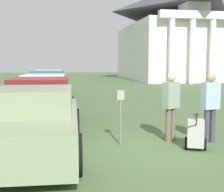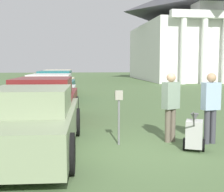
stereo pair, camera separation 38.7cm
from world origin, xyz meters
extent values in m
plane|color=#4C663D|center=(0.00, 0.00, 0.00)|extent=(120.00, 120.00, 0.00)
cube|color=gray|center=(-2.36, 0.28, 0.57)|extent=(2.07, 4.89, 0.72)
cube|color=gray|center=(-2.37, 0.08, 1.18)|extent=(1.71, 2.10, 0.51)
cylinder|color=black|center=(-3.17, 1.81, 0.37)|extent=(0.22, 0.75, 0.74)
cylinder|color=black|center=(-1.39, 1.72, 0.37)|extent=(0.22, 0.75, 0.74)
cylinder|color=black|center=(-1.54, -1.26, 0.37)|extent=(0.22, 0.75, 0.74)
cube|color=maroon|center=(-2.36, 3.21, 0.60)|extent=(2.12, 5.24, 0.79)
cube|color=maroon|center=(-2.37, 3.00, 1.25)|extent=(1.74, 2.25, 0.52)
cylinder|color=black|center=(-3.18, 4.85, 0.37)|extent=(0.22, 0.75, 0.74)
cylinder|color=black|center=(-1.37, 4.75, 0.37)|extent=(0.22, 0.75, 0.74)
cylinder|color=black|center=(-3.35, 1.66, 0.37)|extent=(0.22, 0.75, 0.74)
cylinder|color=black|center=(-1.53, 1.56, 0.37)|extent=(0.22, 0.75, 0.74)
cube|color=silver|center=(-2.36, 6.33, 0.55)|extent=(2.08, 4.99, 0.73)
cube|color=silver|center=(-2.37, 6.13, 1.21)|extent=(1.71, 2.14, 0.60)
cylinder|color=black|center=(-3.17, 7.89, 0.35)|extent=(0.22, 0.70, 0.69)
cylinder|color=black|center=(-1.38, 7.80, 0.35)|extent=(0.22, 0.70, 0.69)
cylinder|color=black|center=(-3.33, 4.86, 0.35)|extent=(0.22, 0.70, 0.69)
cylinder|color=black|center=(-1.54, 4.76, 0.35)|extent=(0.22, 0.70, 0.69)
cube|color=#23666B|center=(-2.36, 9.96, 0.59)|extent=(2.06, 4.99, 0.79)
cube|color=#23666B|center=(-2.37, 9.77, 1.27)|extent=(1.70, 2.14, 0.57)
cylinder|color=black|center=(-3.16, 11.52, 0.37)|extent=(0.22, 0.74, 0.73)
cylinder|color=black|center=(-1.39, 11.43, 0.37)|extent=(0.22, 0.74, 0.73)
cylinder|color=black|center=(-3.32, 8.49, 0.37)|extent=(0.22, 0.74, 0.73)
cylinder|color=black|center=(-1.55, 8.40, 0.37)|extent=(0.22, 0.74, 0.73)
cube|color=beige|center=(-2.36, 13.27, 0.59)|extent=(2.05, 4.72, 0.79)
cube|color=beige|center=(-2.37, 13.08, 1.26)|extent=(1.69, 2.03, 0.57)
cylinder|color=black|center=(-3.17, 14.75, 0.35)|extent=(0.22, 0.70, 0.70)
cylinder|color=black|center=(-1.40, 14.66, 0.35)|extent=(0.22, 0.70, 0.70)
cylinder|color=black|center=(-3.32, 11.88, 0.35)|extent=(0.22, 0.70, 0.70)
cylinder|color=black|center=(-1.55, 11.79, 0.35)|extent=(0.22, 0.70, 0.70)
cylinder|color=slate|center=(-0.39, 0.64, 0.54)|extent=(0.05, 0.05, 1.09)
cube|color=gray|center=(-0.39, 0.64, 1.20)|extent=(0.18, 0.09, 0.22)
cylinder|color=#665B4C|center=(1.00, 0.81, 0.42)|extent=(0.14, 0.14, 0.83)
cylinder|color=#665B4C|center=(0.85, 0.73, 0.42)|extent=(0.14, 0.14, 0.83)
cube|color=gray|center=(0.93, 0.77, 1.16)|extent=(0.47, 0.39, 0.66)
sphere|color=tan|center=(0.93, 0.77, 1.61)|extent=(0.23, 0.23, 0.23)
cylinder|color=#3F3F47|center=(1.91, 0.48, 0.42)|extent=(0.14, 0.14, 0.83)
cylinder|color=#3F3F47|center=(1.74, 0.45, 0.42)|extent=(0.14, 0.14, 0.83)
cube|color=#99B2CC|center=(1.83, 0.47, 1.16)|extent=(0.45, 0.29, 0.66)
sphere|color=tan|center=(1.83, 0.47, 1.61)|extent=(0.23, 0.23, 0.23)
cube|color=#B2B2AD|center=(1.21, -0.09, 0.38)|extent=(0.51, 0.55, 0.60)
cone|color=#59595B|center=(1.21, -0.09, 0.76)|extent=(0.18, 0.18, 0.16)
cylinder|color=#4C4C4C|center=(1.01, -0.52, 0.78)|extent=(0.27, 0.55, 0.43)
cylinder|color=black|center=(1.02, 0.00, 0.14)|extent=(0.16, 0.28, 0.28)
cylinder|color=black|center=(1.40, -0.17, 0.14)|extent=(0.16, 0.28, 0.28)
cube|color=white|center=(11.74, 29.61, 3.21)|extent=(10.18, 15.34, 6.41)
pyramid|color=#424247|center=(11.74, 29.61, 9.30)|extent=(10.38, 15.65, 2.89)
cylinder|color=white|center=(8.69, 21.34, 3.05)|extent=(0.56, 0.56, 6.09)
cylinder|color=white|center=(10.72, 21.34, 3.05)|extent=(0.56, 0.56, 6.09)
cube|color=white|center=(11.74, 21.34, 6.44)|extent=(8.65, 0.70, 0.70)
camera|label=1|loc=(-1.85, -6.57, 1.95)|focal=50.00mm
camera|label=2|loc=(-1.47, -6.63, 1.95)|focal=50.00mm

